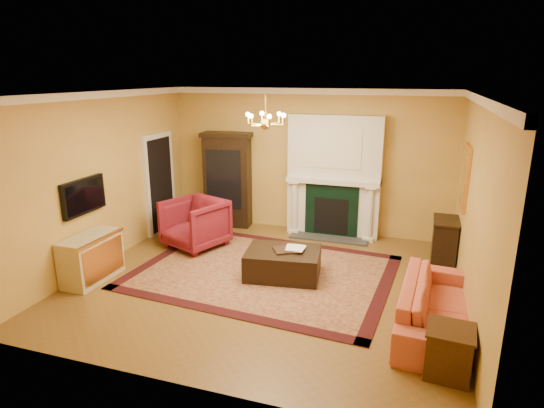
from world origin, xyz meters
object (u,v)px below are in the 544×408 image
at_px(leather_ottoman, 283,263).
at_px(china_cabinet, 228,182).
at_px(wingback_armchair, 195,221).
at_px(coral_sofa, 436,299).
at_px(pedestal_table, 168,220).
at_px(end_table, 449,353).
at_px(commode, 91,258).
at_px(console_table, 444,242).

bearing_deg(leather_ottoman, china_cabinet, 123.23).
bearing_deg(wingback_armchair, coral_sofa, 0.87).
relative_size(pedestal_table, end_table, 1.21).
bearing_deg(china_cabinet, leather_ottoman, -56.20).
distance_m(wingback_armchair, leather_ottoman, 2.19).
height_order(pedestal_table, coral_sofa, coral_sofa).
bearing_deg(leather_ottoman, commode, -167.41).
bearing_deg(end_table, coral_sofa, 97.20).
relative_size(wingback_armchair, leather_ottoman, 0.87).
bearing_deg(console_table, end_table, -89.83).
xyz_separation_m(end_table, console_table, (0.06, 3.34, 0.12)).
distance_m(commode, leather_ottoman, 3.14).
relative_size(wingback_armchair, console_table, 1.34).
height_order(wingback_armchair, end_table, wingback_armchair).
xyz_separation_m(china_cabinet, pedestal_table, (-0.85, -1.17, -0.61)).
distance_m(pedestal_table, leather_ottoman, 3.00).
distance_m(end_table, console_table, 3.35).
distance_m(commode, coral_sofa, 5.33).
distance_m(china_cabinet, end_table, 6.13).
distance_m(pedestal_table, end_table, 6.09).
xyz_separation_m(coral_sofa, end_table, (0.12, -0.99, -0.16)).
bearing_deg(commode, coral_sofa, 3.03).
bearing_deg(coral_sofa, commode, 95.79).
height_order(wingback_armchair, pedestal_table, wingback_armchair).
distance_m(coral_sofa, console_table, 2.36).
distance_m(wingback_armchair, console_table, 4.64).
distance_m(china_cabinet, coral_sofa, 5.39).
relative_size(console_table, leather_ottoman, 0.65).
bearing_deg(pedestal_table, commode, -93.87).
relative_size(commode, leather_ottoman, 0.85).
bearing_deg(pedestal_table, wingback_armchair, -21.05).
distance_m(pedestal_table, coral_sofa, 5.55).
bearing_deg(end_table, wingback_armchair, 149.35).
bearing_deg(wingback_armchair, china_cabinet, 108.90).
bearing_deg(pedestal_table, end_table, -29.35).
height_order(wingback_armchair, commode, wingback_armchair).
bearing_deg(commode, leather_ottoman, 21.43).
bearing_deg(coral_sofa, end_table, -168.87).
bearing_deg(leather_ottoman, pedestal_table, 151.22).
distance_m(coral_sofa, leather_ottoman, 2.56).
bearing_deg(china_cabinet, wingback_armchair, -100.14).
distance_m(china_cabinet, pedestal_table, 1.57).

